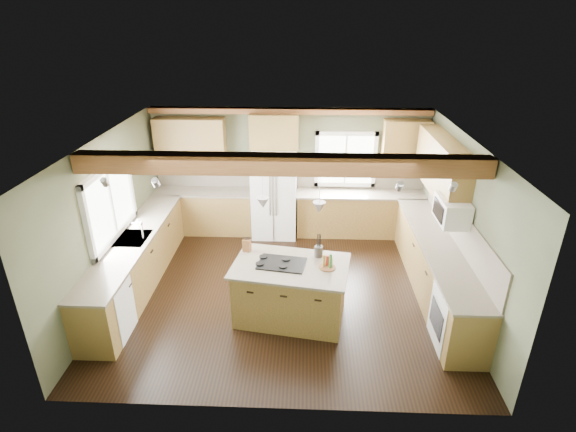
{
  "coord_description": "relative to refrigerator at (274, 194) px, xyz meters",
  "views": [
    {
      "loc": [
        0.32,
        -6.4,
        4.34
      ],
      "look_at": [
        0.06,
        0.3,
        1.25
      ],
      "focal_mm": 28.0,
      "sensor_mm": 36.0,
      "label": 1
    }
  ],
  "objects": [
    {
      "name": "counter_right",
      "position": [
        2.8,
        -2.07,
        0.0
      ],
      "size": [
        0.64,
        3.74,
        0.04
      ],
      "primitive_type": "cube",
      "color": "#4B4337",
      "rests_on": "base_cab_right"
    },
    {
      "name": "base_cab_right",
      "position": [
        2.8,
        -2.07,
        -0.46
      ],
      "size": [
        0.6,
        3.7,
        0.88
      ],
      "primitive_type": "cube",
      "color": "brown",
      "rests_on": "floor"
    },
    {
      "name": "bottle_tray",
      "position": [
        0.97,
        -2.89,
        0.13
      ],
      "size": [
        0.25,
        0.25,
        0.23
      ],
      "primitive_type": null,
      "rotation": [
        0.0,
        0.0,
        -0.02
      ],
      "color": "brown",
      "rests_on": "island_top"
    },
    {
      "name": "backsplash_right",
      "position": [
        3.08,
        -2.07,
        0.31
      ],
      "size": [
        0.03,
        3.7,
        0.58
      ],
      "primitive_type": "cube",
      "color": "brown",
      "rests_on": "wall_right"
    },
    {
      "name": "cooktop",
      "position": [
        0.3,
        -2.81,
        0.03
      ],
      "size": [
        0.75,
        0.56,
        0.02
      ],
      "primitive_type": "cube",
      "rotation": [
        0.0,
        0.0,
        -0.16
      ],
      "color": "black",
      "rests_on": "island_top"
    },
    {
      "name": "faucet",
      "position": [
        -2.02,
        -2.07,
        0.15
      ],
      "size": [
        0.02,
        0.02,
        0.28
      ],
      "primitive_type": "cylinder",
      "color": "#B2B2B7",
      "rests_on": "sink"
    },
    {
      "name": "utensil_crock",
      "position": [
        0.85,
        -2.56,
        0.11
      ],
      "size": [
        0.16,
        0.16,
        0.17
      ],
      "primitive_type": "cylinder",
      "rotation": [
        0.0,
        0.0,
        -0.29
      ],
      "color": "#37302C",
      "rests_on": "island_top"
    },
    {
      "name": "microwave",
      "position": [
        2.88,
        -2.17,
        0.65
      ],
      "size": [
        0.4,
        0.7,
        0.38
      ],
      "primitive_type": "cube",
      "color": "white",
      "rests_on": "wall_right"
    },
    {
      "name": "upper_cab_back_corner",
      "position": [
        2.6,
        0.21,
        1.05
      ],
      "size": [
        0.9,
        0.35,
        0.9
      ],
      "primitive_type": "cube",
      "color": "brown",
      "rests_on": "wall_back"
    },
    {
      "name": "wall_left",
      "position": [
        -2.5,
        -2.12,
        0.4
      ],
      "size": [
        0.0,
        5.0,
        5.0
      ],
      "primitive_type": "plane",
      "rotation": [
        1.57,
        0.0,
        1.57
      ],
      "color": "#464D36",
      "rests_on": "ground"
    },
    {
      "name": "counter_back_right",
      "position": [
        1.79,
        0.08,
        0.0
      ],
      "size": [
        2.66,
        0.64,
        0.04
      ],
      "primitive_type": "cube",
      "color": "#4B4337",
      "rests_on": "base_cab_back_right"
    },
    {
      "name": "ceiling_beam",
      "position": [
        0.3,
        -2.83,
        1.57
      ],
      "size": [
        5.55,
        0.26,
        0.26
      ],
      "primitive_type": "cube",
      "color": "brown",
      "rests_on": "ceiling"
    },
    {
      "name": "refrigerator",
      "position": [
        0.0,
        0.0,
        0.0
      ],
      "size": [
        0.9,
        0.74,
        1.8
      ],
      "primitive_type": "cube",
      "color": "white",
      "rests_on": "floor"
    },
    {
      "name": "counter_back_left",
      "position": [
        -1.49,
        0.08,
        0.0
      ],
      "size": [
        2.06,
        0.64,
        0.04
      ],
      "primitive_type": "cube",
      "color": "#4B4337",
      "rests_on": "base_cab_back_left"
    },
    {
      "name": "ceiling",
      "position": [
        0.3,
        -2.12,
        1.7
      ],
      "size": [
        5.6,
        5.6,
        0.0
      ],
      "primitive_type": "plane",
      "rotation": [
        3.14,
        0.0,
        0.0
      ],
      "color": "silver",
      "rests_on": "wall_back"
    },
    {
      "name": "base_cab_left",
      "position": [
        -2.2,
        -2.07,
        -0.46
      ],
      "size": [
        0.6,
        3.7,
        0.88
      ],
      "primitive_type": "cube",
      "color": "brown",
      "rests_on": "floor"
    },
    {
      "name": "upper_cab_right",
      "position": [
        2.92,
        -1.22,
        1.05
      ],
      "size": [
        0.35,
        2.2,
        0.9
      ],
      "primitive_type": "cube",
      "color": "brown",
      "rests_on": "wall_right"
    },
    {
      "name": "base_cab_back_right",
      "position": [
        1.79,
        0.08,
        -0.46
      ],
      "size": [
        2.62,
        0.6,
        0.88
      ],
      "primitive_type": "cube",
      "color": "brown",
      "rests_on": "floor"
    },
    {
      "name": "window_back",
      "position": [
        1.45,
        0.36,
        0.65
      ],
      "size": [
        1.1,
        0.04,
        1.0
      ],
      "primitive_type": "cube",
      "color": "white",
      "rests_on": "wall_back"
    },
    {
      "name": "wall_right",
      "position": [
        3.1,
        -2.12,
        0.4
      ],
      "size": [
        0.0,
        5.0,
        5.0
      ],
      "primitive_type": "plane",
      "rotation": [
        1.57,
        0.0,
        -1.57
      ],
      "color": "#464D36",
      "rests_on": "ground"
    },
    {
      "name": "knife_block",
      "position": [
        -0.26,
        -2.44,
        0.12
      ],
      "size": [
        0.14,
        0.12,
        0.2
      ],
      "primitive_type": "cube",
      "rotation": [
        0.0,
        0.0,
        -0.31
      ],
      "color": "brown",
      "rests_on": "island_top"
    },
    {
      "name": "pendant_left",
      "position": [
        0.04,
        -2.76,
        0.98
      ],
      "size": [
        0.18,
        0.18,
        0.16
      ],
      "primitive_type": "cone",
      "rotation": [
        3.14,
        0.0,
        0.0
      ],
      "color": "#B2B2B7",
      "rests_on": "ceiling"
    },
    {
      "name": "counter_left",
      "position": [
        -2.2,
        -2.07,
        0.0
      ],
      "size": [
        0.64,
        3.74,
        0.04
      ],
      "primitive_type": "cube",
      "color": "#4B4337",
      "rests_on": "base_cab_left"
    },
    {
      "name": "island",
      "position": [
        0.43,
        -2.83,
        -0.46
      ],
      "size": [
        1.72,
        1.21,
        0.88
      ],
      "primitive_type": "cube",
      "rotation": [
        0.0,
        0.0,
        -0.16
      ],
      "color": "brown",
      "rests_on": "floor"
    },
    {
      "name": "wall_back",
      "position": [
        0.3,
        0.38,
        0.4
      ],
      "size": [
        5.6,
        0.0,
        5.6
      ],
      "primitive_type": "plane",
      "rotation": [
        1.57,
        0.0,
        0.0
      ],
      "color": "#464D36",
      "rests_on": "ground"
    },
    {
      "name": "oven",
      "position": [
        2.79,
        -3.37,
        -0.47
      ],
      "size": [
        0.6,
        0.72,
        0.84
      ],
      "primitive_type": "cube",
      "color": "white",
      "rests_on": "floor"
    },
    {
      "name": "window_left",
      "position": [
        -2.48,
        -2.07,
        0.65
      ],
      "size": [
        0.04,
        1.6,
        1.05
      ],
      "primitive_type": "cube",
      "color": "white",
      "rests_on": "wall_left"
    },
    {
      "name": "pendant_right",
      "position": [
        0.82,
        -2.89,
        0.98
      ],
      "size": [
        0.18,
        0.18,
        0.16
      ],
      "primitive_type": "cone",
      "rotation": [
        3.14,
        0.0,
        0.0
      ],
      "color": "#B2B2B7",
      "rests_on": "ceiling"
    },
    {
      "name": "soffit_trim",
      "position": [
        0.3,
        0.28,
        1.64
      ],
      "size": [
        5.55,
        0.2,
        0.1
      ],
      "primitive_type": "cube",
      "color": "brown",
      "rests_on": "ceiling"
    },
    {
      "name": "sink",
      "position": [
        -2.2,
        -2.07,
        0.01
      ],
      "size": [
        0.5,
        0.65,
        0.03
      ],
      "primitive_type": "cube",
      "color": "#262628",
      "rests_on": "counter_left"
    },
    {
      "name": "floor",
      "position": [
        0.3,
        -2.12,
        -0.9
      ],
      "size": [
        5.6,
        5.6,
        0.0
      ],
      "primitive_type": "plane",
      "color": "black",
      "rests_on": "ground"
    },
    {
      "name": "backsplash_back",
      "position": [
        0.3,
        0.36,
        0.31
      ],
      "size": [
        5.58,
        0.03,
        0.58
      ],
      "primitive_type": "cube",
      "color": "brown",
      "rests_on": "wall_back"
    },
    {
      "name": "dishwasher",
      "position": [
        -2.19,
        -3.37,
        -0.47
      ],
      "size": [
        0.6,
        0.6,
        0.84
      ],
      "primitive_type": "cube",
      "color": "white",
      "rests_on": "floor"
    },
    {
      "name": "base_cab_back_left",
      "position": [
        -1.49,
        0.08,
        -0.46
      ],
      "size": [
        2.02,
        0.6,
        0.88
      ],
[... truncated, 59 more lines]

